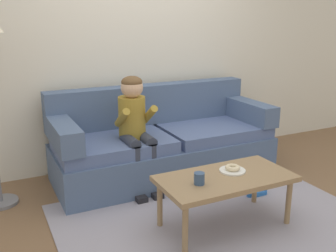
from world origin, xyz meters
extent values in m
plane|color=brown|center=(0.00, 0.00, 0.00)|extent=(10.00, 10.00, 0.00)
cube|color=silver|center=(0.00, 1.40, 1.40)|extent=(8.00, 0.10, 2.80)
cube|color=#9993A3|center=(0.00, -0.25, 0.01)|extent=(2.49, 1.76, 0.01)
cube|color=slate|center=(0.04, 0.80, 0.19)|extent=(2.27, 0.90, 0.38)
cube|color=slate|center=(-0.52, 0.75, 0.44)|extent=(1.09, 0.74, 0.12)
cube|color=slate|center=(0.61, 0.75, 0.44)|extent=(1.09, 0.74, 0.12)
cube|color=slate|center=(0.04, 1.15, 0.71)|extent=(2.27, 0.20, 0.42)
cube|color=slate|center=(-0.99, 0.80, 0.61)|extent=(0.20, 0.90, 0.22)
cube|color=slate|center=(1.08, 0.80, 0.61)|extent=(0.20, 0.90, 0.22)
cube|color=#937551|center=(0.03, -0.34, 0.41)|extent=(1.06, 0.54, 0.04)
cylinder|color=#937551|center=(-0.44, -0.56, 0.20)|extent=(0.04, 0.04, 0.39)
cylinder|color=#937551|center=(0.50, -0.56, 0.20)|extent=(0.04, 0.04, 0.39)
cylinder|color=#937551|center=(-0.44, -0.13, 0.20)|extent=(0.04, 0.04, 0.39)
cylinder|color=#937551|center=(0.50, -0.13, 0.20)|extent=(0.04, 0.04, 0.39)
cylinder|color=olive|center=(-0.34, 0.72, 0.70)|extent=(0.26, 0.26, 0.40)
sphere|color=#DBAD89|center=(-0.34, 0.70, 1.00)|extent=(0.21, 0.21, 0.21)
ellipsoid|color=brown|center=(-0.34, 0.70, 1.04)|extent=(0.20, 0.20, 0.12)
cylinder|color=#333847|center=(-0.42, 0.57, 0.51)|extent=(0.11, 0.30, 0.11)
cylinder|color=#333847|center=(-0.42, 0.42, 0.28)|extent=(0.09, 0.09, 0.44)
cube|color=black|center=(-0.42, 0.37, 0.03)|extent=(0.10, 0.20, 0.06)
cylinder|color=olive|center=(-0.47, 0.62, 0.74)|extent=(0.07, 0.29, 0.23)
cylinder|color=#333847|center=(-0.26, 0.57, 0.51)|extent=(0.11, 0.30, 0.11)
cylinder|color=#333847|center=(-0.26, 0.42, 0.28)|extent=(0.09, 0.09, 0.44)
cube|color=black|center=(-0.26, 0.37, 0.03)|extent=(0.10, 0.20, 0.06)
cylinder|color=olive|center=(-0.20, 0.62, 0.74)|extent=(0.07, 0.29, 0.23)
cylinder|color=white|center=(0.13, -0.29, 0.44)|extent=(0.21, 0.21, 0.01)
torus|color=beige|center=(0.13, -0.29, 0.46)|extent=(0.13, 0.13, 0.04)
cylinder|color=#334C72|center=(-0.23, -0.38, 0.48)|extent=(0.08, 0.08, 0.09)
cube|color=blue|center=(0.61, -0.03, 0.03)|extent=(0.16, 0.09, 0.05)
cylinder|color=blue|center=(0.53, -0.03, 0.03)|extent=(0.06, 0.06, 0.05)
cylinder|color=blue|center=(0.70, -0.03, 0.03)|extent=(0.06, 0.06, 0.05)
cylinder|color=slate|center=(-1.57, 0.85, 0.01)|extent=(0.30, 0.30, 0.03)
camera|label=1|loc=(-1.59, -2.64, 1.62)|focal=41.04mm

